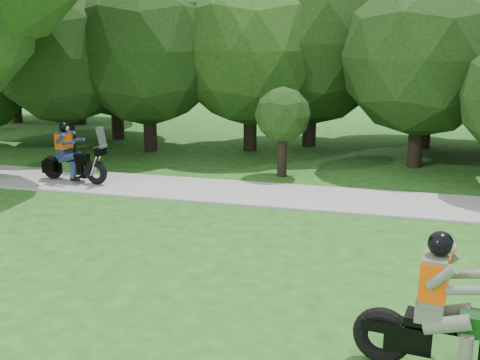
# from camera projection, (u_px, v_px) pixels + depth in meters

# --- Properties ---
(walkway) EXTENTS (60.00, 2.20, 0.06)m
(walkway) POSITION_uv_depth(u_px,v_px,m) (328.00, 199.00, 15.24)
(walkway) COLOR gray
(walkway) RESTS_ON ground
(tree_line) EXTENTS (39.56, 12.31, 7.69)m
(tree_line) POSITION_uv_depth(u_px,v_px,m) (343.00, 44.00, 20.66)
(tree_line) COLOR black
(tree_line) RESTS_ON ground
(chopper_motorcycle) EXTENTS (2.67, 0.87, 1.91)m
(chopper_motorcycle) POSITION_uv_depth(u_px,v_px,m) (450.00, 325.00, 7.48)
(chopper_motorcycle) COLOR black
(chopper_motorcycle) RESTS_ON ground
(touring_motorcycle) EXTENTS (2.18, 0.86, 1.66)m
(touring_motorcycle) POSITION_uv_depth(u_px,v_px,m) (69.00, 160.00, 16.68)
(touring_motorcycle) COLOR black
(touring_motorcycle) RESTS_ON walkway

